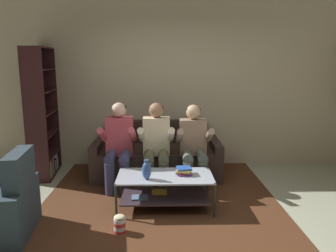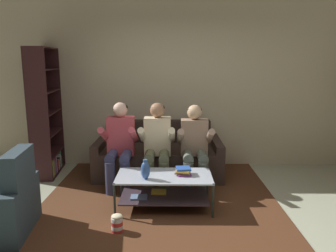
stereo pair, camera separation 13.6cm
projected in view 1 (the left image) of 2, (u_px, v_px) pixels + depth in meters
ground at (183, 234)px, 3.44m from camera, size 16.80×16.80×0.00m
back_partition at (174, 82)px, 5.57m from camera, size 8.40×0.12×2.90m
couch at (157, 157)px, 5.23m from camera, size 1.95×0.96×0.82m
person_seated_left at (119, 142)px, 4.60m from camera, size 0.50×0.58×1.22m
person_seated_middle at (156, 142)px, 4.61m from camera, size 0.50×0.58×1.21m
person_seated_right at (194, 143)px, 4.62m from camera, size 0.50×0.58×1.19m
coffee_table at (164, 186)px, 4.03m from camera, size 1.16×0.60×0.42m
area_rug at (161, 191)px, 4.56m from camera, size 3.03×3.19×0.01m
vase at (147, 170)px, 3.85m from camera, size 0.11×0.11×0.24m
book_stack at (184, 171)px, 4.03m from camera, size 0.21×0.20×0.09m
bookshelf at (40, 126)px, 5.12m from camera, size 0.40×0.90×2.00m
popcorn_tub at (120, 224)px, 3.45m from camera, size 0.12×0.12×0.20m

